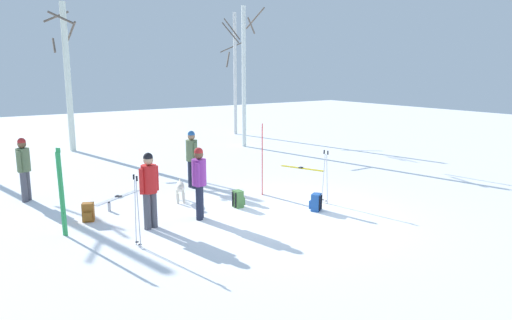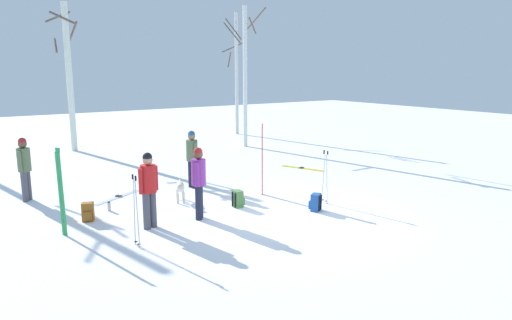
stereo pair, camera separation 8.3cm
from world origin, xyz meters
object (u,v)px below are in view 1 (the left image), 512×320
ski_pair_lying_1 (117,197)px  ski_pair_lying_0 (302,168)px  ski_pair_planted_0 (262,160)px  ski_pair_planted_1 (61,193)px  person_1 (192,155)px  person_3 (24,165)px  birch_tree_1 (67,74)px  birch_tree_3 (235,72)px  backpack_1 (238,199)px  backpack_2 (88,212)px  ski_poles_0 (325,175)px  backpack_0 (316,202)px  person_0 (199,178)px  ski_poles_1 (137,209)px  person_2 (149,186)px  water_bottle_0 (109,207)px  dog (180,188)px  birch_tree_2 (244,75)px

ski_pair_lying_1 → ski_pair_lying_0: bearing=0.4°
ski_pair_planted_0 → ski_pair_planted_1: ski_pair_planted_0 is taller
person_1 → person_3: size_ratio=1.00×
ski_pair_planted_0 → birch_tree_1: 11.04m
ski_pair_lying_1 → birch_tree_1: bearing=83.8°
ski_pair_planted_0 → birch_tree_3: bearing=61.2°
backpack_1 → backpack_2: bearing=163.5°
ski_pair_lying_0 → ski_poles_0: (-2.34, -3.71, 0.75)m
person_1 → backpack_0: size_ratio=3.90×
person_1 → birch_tree_3: size_ratio=0.27×
person_0 → ski_poles_1: 2.08m
birch_tree_1 → ski_pair_lying_0: bearing=-55.6°
person_0 → person_2: 1.22m
backpack_2 → water_bottle_0: (0.65, 0.51, -0.10)m
dog → birch_tree_3: bearing=51.4°
person_2 → ski_poles_0: (4.57, -0.73, -0.22)m
birch_tree_1 → birch_tree_2: birch_tree_1 is taller
ski_poles_1 → dog: bearing=49.3°
ski_pair_lying_0 → backpack_1: bearing=-148.4°
person_3 → backpack_2: size_ratio=3.90×
person_1 → dog: 1.64m
birch_tree_1 → birch_tree_3: size_ratio=0.98×
person_3 → backpack_1: size_ratio=3.90×
dog → water_bottle_0: size_ratio=3.47×
ski_poles_1 → ski_pair_planted_0: bearing=22.7°
person_0 → dog: size_ratio=2.04×
ski_poles_1 → birch_tree_1: 12.69m
person_1 → ski_pair_lying_0: bearing=3.1°
backpack_2 → ski_poles_1: bearing=-80.5°
backpack_1 → ski_pair_lying_0: bearing=31.6°
person_3 → ski_poles_1: bearing=-75.7°
person_1 → water_bottle_0: (-2.80, -0.94, -0.87)m
birch_tree_1 → ski_pair_lying_1: bearing=-96.2°
ski_pair_lying_0 → water_bottle_0: 7.37m
ski_poles_0 → ski_poles_1: 5.21m
person_3 → birch_tree_3: 14.26m
ski_poles_1 → backpack_2: ski_poles_1 is taller
person_3 → ski_poles_1: 5.06m
dog → ski_pair_lying_0: dog is taller
dog → backpack_0: 3.61m
ski_pair_planted_0 → person_2: bearing=-166.3°
ski_pair_lying_0 → ski_pair_planted_1: bearing=-164.5°
backpack_0 → birch_tree_2: 10.56m
ski_pair_planted_1 → water_bottle_0: ski_pair_planted_1 is taller
dog → water_bottle_0: dog is taller
birch_tree_1 → person_3: bearing=-112.2°
person_3 → water_bottle_0: 2.81m
person_2 → person_0: bearing=-1.0°
birch_tree_1 → backpack_1: bearing=-83.2°
backpack_1 → dog: bearing=127.6°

